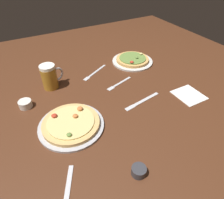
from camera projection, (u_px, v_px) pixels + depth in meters
ground_plane at (112, 104)px, 1.10m from camera, size 2.40×2.40×0.03m
pizza_plate_near at (71, 124)px, 0.94m from camera, size 0.31×0.31×0.05m
pizza_plate_far at (132, 60)px, 1.45m from camera, size 0.29×0.29×0.05m
beer_mug_dark at (50, 77)px, 1.16m from camera, size 0.14×0.09×0.15m
ramekin_sauce at (25, 104)px, 1.05m from camera, size 0.07×0.07×0.04m
ramekin_butter at (139, 171)px, 0.75m from camera, size 0.06×0.06×0.04m
napkin_folded at (189, 95)px, 1.14m from camera, size 0.15×0.16×0.01m
fork_left at (119, 84)px, 1.23m from camera, size 0.20×0.08×0.01m
knife_right at (142, 101)px, 1.10m from camera, size 0.24×0.06×0.01m
fork_spare at (95, 72)px, 1.34m from camera, size 0.21×0.13×0.01m
knife_spare at (67, 193)px, 0.70m from camera, size 0.12×0.20×0.01m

